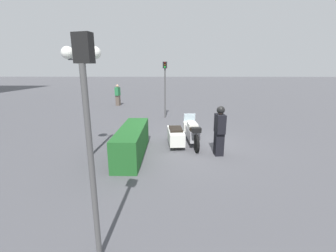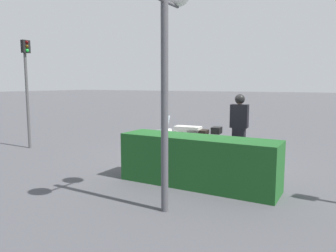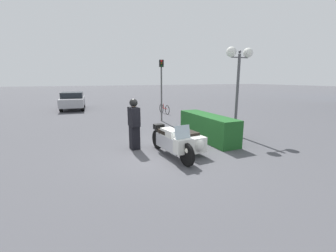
# 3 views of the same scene
# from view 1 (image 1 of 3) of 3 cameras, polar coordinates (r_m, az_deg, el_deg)

# --- Properties ---
(ground_plane) EXTENTS (160.00, 160.00, 0.00)m
(ground_plane) POSITION_cam_1_polar(r_m,az_deg,el_deg) (9.26, 6.29, -5.21)
(ground_plane) COLOR #4C4C51
(police_motorcycle) EXTENTS (2.62, 1.32, 1.17)m
(police_motorcycle) POSITION_cam_1_polar(r_m,az_deg,el_deg) (9.42, 3.79, -1.80)
(police_motorcycle) COLOR black
(police_motorcycle) RESTS_ON ground
(officer_rider) EXTENTS (0.52, 0.35, 1.82)m
(officer_rider) POSITION_cam_1_polar(r_m,az_deg,el_deg) (8.27, 12.97, -0.91)
(officer_rider) COLOR black
(officer_rider) RESTS_ON ground
(hedge_bush_curbside) EXTENTS (3.33, 0.84, 1.04)m
(hedge_bush_curbside) POSITION_cam_1_polar(r_m,az_deg,el_deg) (8.25, -9.10, -3.97)
(hedge_bush_curbside) COLOR #1E5623
(hedge_bush_curbside) RESTS_ON ground
(twin_lamp_post) EXTENTS (0.41, 1.30, 3.80)m
(twin_lamp_post) POSITION_cam_1_polar(r_m,az_deg,el_deg) (8.18, -20.91, 13.67)
(twin_lamp_post) COLOR #4C4C51
(twin_lamp_post) RESTS_ON ground
(traffic_light_near) EXTENTS (0.23, 0.27, 3.50)m
(traffic_light_near) POSITION_cam_1_polar(r_m,az_deg,el_deg) (14.24, -0.77, 11.17)
(traffic_light_near) COLOR #4C4C4C
(traffic_light_near) RESTS_ON ground
(traffic_light_far) EXTENTS (0.22, 0.29, 3.56)m
(traffic_light_far) POSITION_cam_1_polar(r_m,az_deg,el_deg) (3.45, -19.47, 0.74)
(traffic_light_far) COLOR #4C4C4C
(traffic_light_far) RESTS_ON ground
(pedestrian_bystander) EXTENTS (0.55, 0.40, 1.79)m
(pedestrian_bystander) POSITION_cam_1_polar(r_m,az_deg,el_deg) (19.81, -12.64, 7.68)
(pedestrian_bystander) COLOR brown
(pedestrian_bystander) RESTS_ON ground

